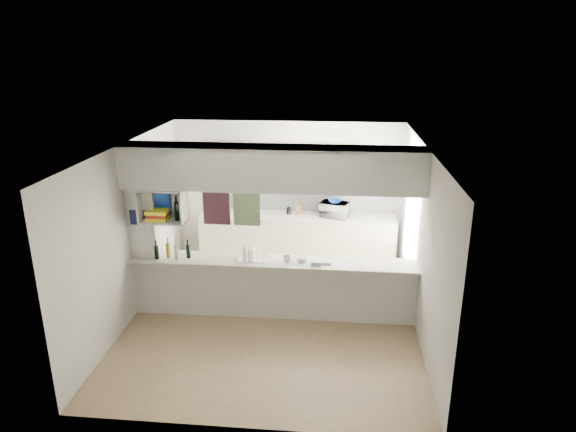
# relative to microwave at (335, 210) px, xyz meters

# --- Properties ---
(floor) EXTENTS (4.80, 4.80, 0.00)m
(floor) POSITION_rel_microwave_xyz_m (-0.88, -2.08, -1.06)
(floor) COLOR #947C56
(floor) RESTS_ON ground
(ceiling) EXTENTS (4.80, 4.80, 0.00)m
(ceiling) POSITION_rel_microwave_xyz_m (-0.88, -2.08, 1.54)
(ceiling) COLOR white
(ceiling) RESTS_ON wall_back
(wall_back) EXTENTS (4.20, 0.00, 4.20)m
(wall_back) POSITION_rel_microwave_xyz_m (-0.88, 0.32, 0.24)
(wall_back) COLOR silver
(wall_back) RESTS_ON floor
(wall_left) EXTENTS (0.00, 4.80, 4.80)m
(wall_left) POSITION_rel_microwave_xyz_m (-2.98, -2.08, 0.24)
(wall_left) COLOR silver
(wall_left) RESTS_ON floor
(wall_right) EXTENTS (0.00, 4.80, 4.80)m
(wall_right) POSITION_rel_microwave_xyz_m (1.22, -2.08, 0.24)
(wall_right) COLOR silver
(wall_right) RESTS_ON floor
(servery_partition) EXTENTS (4.20, 0.50, 2.60)m
(servery_partition) POSITION_rel_microwave_xyz_m (-1.06, -2.08, 0.60)
(servery_partition) COLOR silver
(servery_partition) RESTS_ON floor
(cubby_shelf) EXTENTS (0.65, 0.35, 0.50)m
(cubby_shelf) POSITION_rel_microwave_xyz_m (-2.45, -2.14, 0.65)
(cubby_shelf) COLOR white
(cubby_shelf) RESTS_ON bulkhead
(kitchen_run) EXTENTS (3.60, 0.63, 2.24)m
(kitchen_run) POSITION_rel_microwave_xyz_m (-0.72, 0.06, -0.23)
(kitchen_run) COLOR beige
(kitchen_run) RESTS_ON floor
(microwave) EXTENTS (0.57, 0.47, 0.27)m
(microwave) POSITION_rel_microwave_xyz_m (0.00, 0.00, 0.00)
(microwave) COLOR white
(microwave) RESTS_ON bench_top
(bowl) EXTENTS (0.23, 0.23, 0.06)m
(bowl) POSITION_rel_microwave_xyz_m (-0.00, -0.03, 0.17)
(bowl) COLOR #0E379E
(bowl) RESTS_ON microwave
(dish_rack) EXTENTS (0.44, 0.33, 0.23)m
(dish_rack) POSITION_rel_microwave_xyz_m (-1.19, -2.05, -0.05)
(dish_rack) COLOR silver
(dish_rack) RESTS_ON breakfast_bar
(cup) EXTENTS (0.12, 0.12, 0.09)m
(cup) POSITION_rel_microwave_xyz_m (-0.66, -2.14, -0.08)
(cup) COLOR white
(cup) RESTS_ON dish_rack
(wine_bottles) EXTENTS (0.51, 0.14, 0.32)m
(wine_bottles) POSITION_rel_microwave_xyz_m (-2.35, -2.14, -0.02)
(wine_bottles) COLOR black
(wine_bottles) RESTS_ON breakfast_bar
(plastic_tubs) EXTENTS (0.49, 0.22, 0.07)m
(plastic_tubs) POSITION_rel_microwave_xyz_m (-0.36, -2.13, -0.10)
(plastic_tubs) COLOR silver
(plastic_tubs) RESTS_ON breakfast_bar
(utensil_jar) EXTENTS (0.09, 0.09, 0.13)m
(utensil_jar) POSITION_rel_microwave_xyz_m (-0.84, 0.07, -0.07)
(utensil_jar) COLOR black
(utensil_jar) RESTS_ON bench_top
(knife_block) EXTENTS (0.10, 0.08, 0.19)m
(knife_block) POSITION_rel_microwave_xyz_m (-0.67, 0.10, -0.04)
(knife_block) COLOR brown
(knife_block) RESTS_ON bench_top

